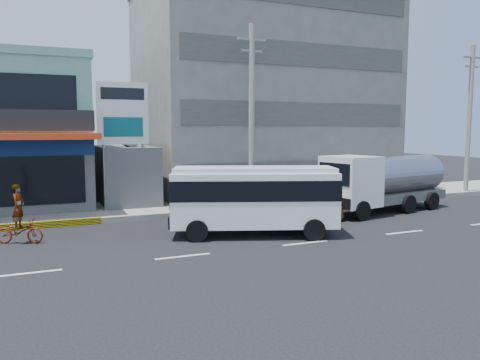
% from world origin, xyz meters
% --- Properties ---
extents(ground, '(120.00, 120.00, 0.00)m').
position_xyz_m(ground, '(0.00, 0.00, 0.00)').
color(ground, black).
rests_on(ground, ground).
extents(sidewalk, '(70.00, 5.00, 0.30)m').
position_xyz_m(sidewalk, '(5.00, 9.50, 0.15)').
color(sidewalk, gray).
rests_on(sidewalk, ground).
extents(concrete_building, '(16.00, 12.00, 14.00)m').
position_xyz_m(concrete_building, '(10.00, 15.00, 7.00)').
color(concrete_building, gray).
rests_on(concrete_building, ground).
extents(gap_structure, '(3.00, 6.00, 3.50)m').
position_xyz_m(gap_structure, '(0.00, 12.00, 1.75)').
color(gap_structure, '#494A4F').
rests_on(gap_structure, ground).
extents(satellite_dish, '(1.50, 1.50, 0.15)m').
position_xyz_m(satellite_dish, '(0.00, 11.00, 3.58)').
color(satellite_dish, slate).
rests_on(satellite_dish, gap_structure).
extents(billboard, '(2.60, 0.18, 6.90)m').
position_xyz_m(billboard, '(-0.50, 9.20, 4.93)').
color(billboard, gray).
rests_on(billboard, ground).
extents(utility_pole_near, '(1.60, 0.30, 10.00)m').
position_xyz_m(utility_pole_near, '(6.00, 7.40, 5.15)').
color(utility_pole_near, '#999993').
rests_on(utility_pole_near, ground).
extents(utility_pole_far, '(1.60, 0.30, 10.00)m').
position_xyz_m(utility_pole_far, '(22.00, 7.40, 5.15)').
color(utility_pole_far, '#999993').
rests_on(utility_pole_far, ground).
extents(minibus, '(7.26, 4.48, 2.90)m').
position_xyz_m(minibus, '(3.72, 2.08, 1.73)').
color(minibus, white).
rests_on(minibus, ground).
extents(sedan, '(4.51, 1.92, 1.52)m').
position_xyz_m(sedan, '(6.91, 3.72, 0.76)').
color(sedan, tan).
rests_on(sedan, ground).
extents(tanker_truck, '(8.18, 3.80, 3.11)m').
position_xyz_m(tanker_truck, '(12.47, 4.55, 1.67)').
color(tanker_truck, white).
rests_on(tanker_truck, ground).
extents(motorcycle_rider, '(1.93, 1.29, 2.35)m').
position_xyz_m(motorcycle_rider, '(-5.38, 4.37, 0.77)').
color(motorcycle_rider, '#5E150D').
rests_on(motorcycle_rider, ground).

